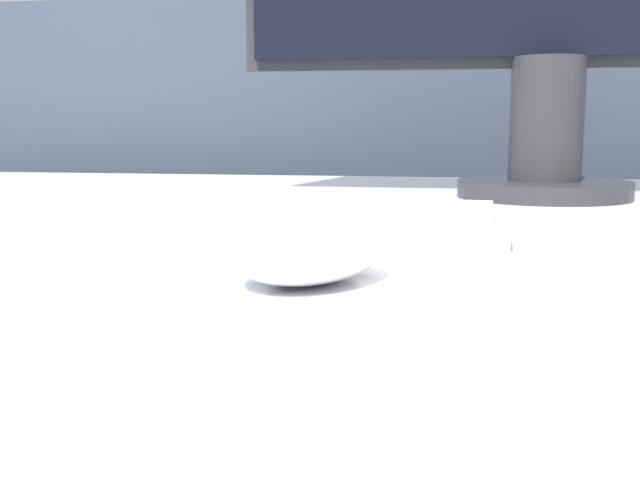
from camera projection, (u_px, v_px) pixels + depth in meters
partition_panel at (424, 298)px, 1.38m from camera, size 5.00×0.03×1.09m
computer_mouse_near at (310, 252)px, 0.40m from camera, size 0.10×0.12×0.03m
keyboard at (266, 218)px, 0.59m from camera, size 0.38×0.13×0.02m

